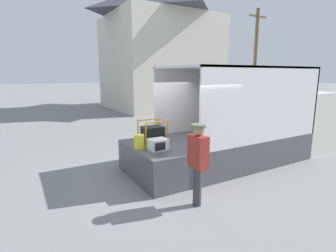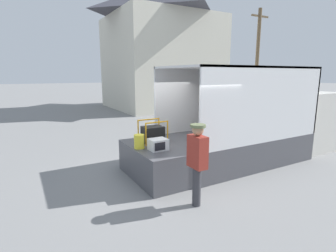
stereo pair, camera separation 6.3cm
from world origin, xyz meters
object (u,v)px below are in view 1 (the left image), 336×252
box_truck (264,129)px  orange_bucket (139,142)px  utility_pole (255,57)px  microwave (158,144)px  worker_person (198,156)px  portable_generator (153,134)px

box_truck → orange_bucket: bearing=179.8°
box_truck → utility_pole: size_ratio=0.82×
microwave → utility_pole: bearing=34.6°
microwave → box_truck: bearing=4.8°
orange_bucket → worker_person: bearing=-74.7°
worker_person → orange_bucket: bearing=105.3°
orange_bucket → utility_pole: (14.55, 9.43, 3.02)m
portable_generator → orange_bucket: size_ratio=1.93×
microwave → utility_pole: (14.21, 9.81, 3.05)m
utility_pole → worker_person: bearing=-141.3°
portable_generator → orange_bucket: bearing=-148.3°
portable_generator → utility_pole: (13.96, 9.07, 2.96)m
orange_bucket → worker_person: worker_person is taller
worker_person → box_truck: bearing=23.5°
orange_bucket → utility_pole: utility_pole is taller
box_truck → microwave: bearing=-175.2°
microwave → worker_person: size_ratio=0.25×
portable_generator → utility_pole: utility_pole is taller
microwave → portable_generator: size_ratio=0.64×
microwave → utility_pole: size_ratio=0.06×
box_truck → worker_person: box_truck is taller
box_truck → orange_bucket: 4.68m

